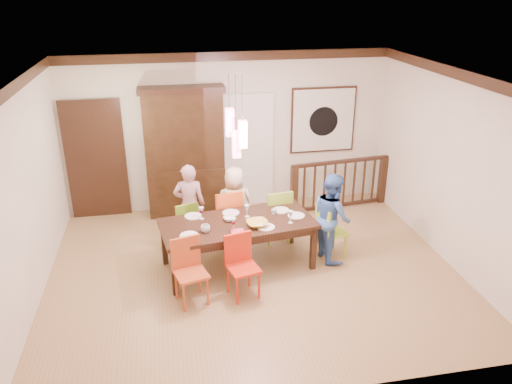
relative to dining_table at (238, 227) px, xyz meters
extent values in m
plane|color=#A2784E|center=(0.20, -0.18, -0.67)|extent=(6.00, 6.00, 0.00)
plane|color=white|center=(0.20, -0.18, 2.23)|extent=(6.00, 6.00, 0.00)
plane|color=beige|center=(0.20, 2.32, 0.78)|extent=(6.00, 0.00, 6.00)
plane|color=beige|center=(-2.80, -0.18, 0.78)|extent=(0.00, 5.00, 5.00)
plane|color=beige|center=(3.20, -0.18, 0.78)|extent=(0.00, 5.00, 5.00)
cube|color=black|center=(-2.20, 2.27, 0.38)|extent=(1.04, 0.07, 2.24)
cube|color=silver|center=(0.55, 2.29, 0.38)|extent=(0.97, 0.05, 2.22)
cube|color=black|center=(2.00, 2.29, 0.93)|extent=(1.25, 0.04, 1.25)
cube|color=silver|center=(2.00, 2.27, 0.93)|extent=(1.18, 0.02, 1.18)
cylinder|color=black|center=(2.00, 2.25, 0.91)|extent=(0.56, 0.01, 0.56)
cube|color=#FA4B67|center=(-0.08, 0.05, 1.58)|extent=(0.11, 0.11, 0.38)
cylinder|color=black|center=(-0.08, 0.05, 2.00)|extent=(0.01, 0.01, 0.46)
cube|color=#FA4B67|center=(0.08, -0.05, 1.43)|extent=(0.11, 0.11, 0.38)
cylinder|color=black|center=(0.08, -0.05, 1.92)|extent=(0.01, 0.01, 0.61)
cube|color=#FA4B67|center=(0.00, 0.00, 1.28)|extent=(0.11, 0.11, 0.38)
cylinder|color=black|center=(0.00, 0.00, 1.85)|extent=(0.01, 0.01, 0.76)
cube|color=black|center=(0.00, 0.00, 0.05)|extent=(2.36, 1.32, 0.05)
cube|color=black|center=(-1.04, 0.43, -0.32)|extent=(0.09, 0.09, 0.70)
cube|color=black|center=(1.04, 0.43, -0.32)|extent=(0.09, 0.09, 0.70)
cube|color=black|center=(-1.04, -0.43, -0.32)|extent=(0.09, 0.09, 0.70)
cube|color=black|center=(1.04, -0.43, -0.32)|extent=(0.09, 0.09, 0.70)
cube|color=black|center=(0.00, 0.45, -0.02)|extent=(2.03, 0.33, 0.10)
cube|color=black|center=(0.00, -0.45, -0.02)|extent=(2.03, 0.33, 0.10)
cube|color=#6C9C21|center=(-0.76, 0.78, -0.27)|extent=(0.46, 0.46, 0.04)
cube|color=#6C9C21|center=(-0.76, 0.78, -0.05)|extent=(0.36, 0.14, 0.41)
cylinder|color=#6C9C21|center=(-0.91, 0.63, -0.48)|extent=(0.03, 0.03, 0.39)
cylinder|color=#6C9C21|center=(-0.61, 0.63, -0.48)|extent=(0.03, 0.03, 0.39)
cylinder|color=#6C9C21|center=(-0.91, 0.93, -0.48)|extent=(0.03, 0.03, 0.39)
cylinder|color=#6C9C21|center=(-0.61, 0.93, -0.48)|extent=(0.03, 0.03, 0.39)
cube|color=#DF561E|center=(-0.08, 0.75, -0.19)|extent=(0.51, 0.51, 0.04)
cube|color=#DF561E|center=(-0.08, 0.75, 0.07)|extent=(0.45, 0.12, 0.49)
cylinder|color=#DF561E|center=(-0.26, 0.57, -0.44)|extent=(0.04, 0.04, 0.47)
cylinder|color=#DF561E|center=(0.10, 0.57, -0.44)|extent=(0.04, 0.04, 0.47)
cylinder|color=#DF561E|center=(-0.26, 0.93, -0.44)|extent=(0.04, 0.04, 0.47)
cylinder|color=#DF561E|center=(0.10, 0.93, -0.44)|extent=(0.04, 0.04, 0.47)
cube|color=#89B032|center=(0.74, 0.69, -0.22)|extent=(0.47, 0.47, 0.04)
cube|color=#89B032|center=(0.74, 0.69, 0.04)|extent=(0.43, 0.09, 0.47)
cylinder|color=#89B032|center=(0.57, 0.52, -0.45)|extent=(0.04, 0.04, 0.45)
cylinder|color=#89B032|center=(0.92, 0.52, -0.45)|extent=(0.04, 0.04, 0.45)
cylinder|color=#89B032|center=(0.57, 0.87, -0.45)|extent=(0.04, 0.04, 0.45)
cylinder|color=#89B032|center=(0.92, 0.87, -0.45)|extent=(0.04, 0.04, 0.45)
cube|color=#B74820|center=(-0.75, -0.80, -0.23)|extent=(0.50, 0.50, 0.04)
cube|color=#B74820|center=(-0.75, -0.80, 0.01)|extent=(0.40, 0.15, 0.45)
cylinder|color=#B74820|center=(-0.92, -0.96, -0.46)|extent=(0.04, 0.04, 0.43)
cylinder|color=#B74820|center=(-0.59, -0.96, -0.46)|extent=(0.04, 0.04, 0.43)
cylinder|color=#B74820|center=(-0.92, -0.63, -0.46)|extent=(0.04, 0.04, 0.43)
cylinder|color=#B74820|center=(-0.59, -0.63, -0.46)|extent=(0.04, 0.04, 0.43)
cube|color=red|center=(-0.05, -0.77, -0.24)|extent=(0.48, 0.48, 0.04)
cube|color=red|center=(-0.05, -0.77, -0.01)|extent=(0.40, 0.14, 0.44)
cylinder|color=red|center=(-0.21, -0.94, -0.46)|extent=(0.03, 0.03, 0.42)
cylinder|color=red|center=(0.11, -0.94, -0.46)|extent=(0.03, 0.03, 0.42)
cylinder|color=red|center=(-0.21, -0.61, -0.46)|extent=(0.03, 0.03, 0.42)
cylinder|color=red|center=(0.11, -0.61, -0.46)|extent=(0.03, 0.03, 0.42)
cube|color=#AFD02B|center=(1.49, 0.04, -0.25)|extent=(0.48, 0.48, 0.04)
cube|color=#AFD02B|center=(1.49, 0.04, -0.01)|extent=(0.13, 0.39, 0.43)
cylinder|color=#AFD02B|center=(1.32, -0.12, -0.46)|extent=(0.03, 0.03, 0.41)
cylinder|color=#AFD02B|center=(1.65, -0.12, -0.46)|extent=(0.03, 0.03, 0.41)
cylinder|color=#AFD02B|center=(1.32, 0.20, -0.46)|extent=(0.03, 0.03, 0.41)
cylinder|color=#AFD02B|center=(1.65, 0.20, -0.46)|extent=(0.03, 0.03, 0.41)
cube|color=black|center=(-0.63, 2.10, -0.22)|extent=(1.39, 0.44, 0.90)
cube|color=black|center=(-0.63, 2.12, 0.92)|extent=(1.39, 0.40, 1.39)
cube|color=black|center=(-0.63, 2.31, 0.92)|extent=(1.19, 0.02, 1.19)
cube|color=black|center=(-0.63, 2.12, 1.64)|extent=(1.49, 0.44, 0.10)
cube|color=black|center=(1.30, 1.77, -0.21)|extent=(0.13, 0.13, 0.92)
cube|color=black|center=(3.14, 1.77, -0.21)|extent=(0.13, 0.13, 0.92)
cube|color=black|center=(2.22, 1.77, 0.26)|extent=(1.96, 0.29, 0.06)
cube|color=black|center=(2.22, 1.77, -0.62)|extent=(1.83, 0.26, 0.05)
imported|color=#CF9DA9|center=(-0.65, 0.86, 0.02)|extent=(0.54, 0.39, 1.39)
imported|color=beige|center=(0.08, 0.83, -0.02)|extent=(0.65, 0.44, 1.30)
imported|color=#3F69B1|center=(1.46, 0.01, 0.03)|extent=(0.61, 0.74, 1.40)
imported|color=gold|center=(0.26, -0.18, 0.12)|extent=(0.34, 0.34, 0.08)
imported|color=white|center=(-0.11, 0.08, 0.11)|extent=(0.19, 0.19, 0.06)
imported|color=silver|center=(-0.49, -0.23, 0.13)|extent=(0.17, 0.17, 0.11)
imported|color=silver|center=(0.58, 0.16, 0.12)|extent=(0.10, 0.10, 0.08)
cylinder|color=white|center=(-0.63, 0.31, 0.09)|extent=(0.26, 0.26, 0.01)
cylinder|color=white|center=(-0.06, 0.32, 0.09)|extent=(0.26, 0.26, 0.01)
cylinder|color=white|center=(0.72, 0.27, 0.09)|extent=(0.26, 0.26, 0.01)
cylinder|color=white|center=(-0.73, -0.31, 0.09)|extent=(0.26, 0.26, 0.01)
cylinder|color=white|center=(0.37, -0.25, 0.09)|extent=(0.26, 0.26, 0.01)
cylinder|color=white|center=(0.90, 0.03, 0.09)|extent=(0.26, 0.26, 0.01)
cube|color=#D83359|center=(-0.05, -0.30, 0.09)|extent=(0.18, 0.14, 0.01)
camera|label=1|loc=(-0.96, -6.52, 3.35)|focal=35.00mm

